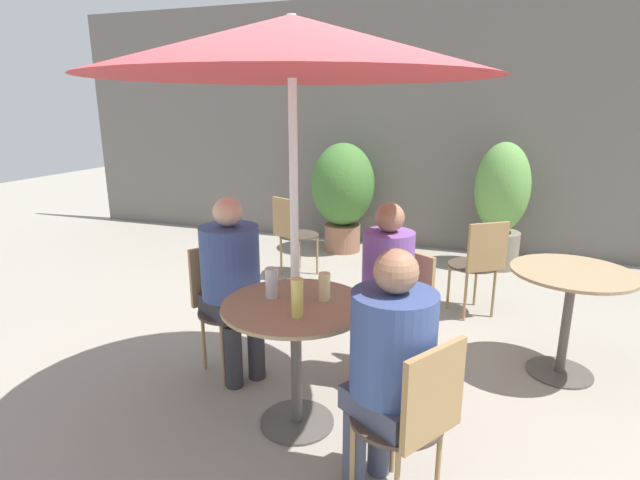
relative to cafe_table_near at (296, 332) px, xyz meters
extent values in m
plane|color=gray|center=(0.23, 0.08, -0.57)|extent=(20.00, 20.00, 0.00)
cube|color=slate|center=(0.23, 3.95, 0.93)|extent=(10.00, 0.06, 3.00)
cylinder|color=#514C47|center=(0.00, 0.00, -0.56)|extent=(0.42, 0.42, 0.01)
cylinder|color=#514C47|center=(0.00, 0.00, -0.20)|extent=(0.06, 0.06, 0.70)
cylinder|color=#997F5B|center=(0.00, 0.00, 0.16)|extent=(0.80, 0.80, 0.02)
cylinder|color=#514C47|center=(1.48, 1.09, -0.56)|extent=(0.42, 0.42, 0.01)
cylinder|color=#514C47|center=(1.48, 1.09, -0.20)|extent=(0.06, 0.06, 0.70)
cylinder|color=#997F5B|center=(1.48, 1.09, 0.16)|extent=(0.77, 0.77, 0.02)
cylinder|color=#42382D|center=(0.63, -0.40, -0.13)|extent=(0.42, 0.42, 0.02)
cylinder|color=#9E7A4C|center=(0.82, -0.35, -0.35)|extent=(0.02, 0.02, 0.43)
cylinder|color=#9E7A4C|center=(0.45, -0.44, -0.35)|extent=(0.02, 0.02, 0.43)
cylinder|color=#9E7A4C|center=(0.59, -0.21, -0.35)|extent=(0.02, 0.02, 0.43)
cube|color=#9E7A4C|center=(0.79, -0.50, 0.08)|extent=(0.21, 0.32, 0.40)
cylinder|color=#42382D|center=(0.40, 0.63, -0.13)|extent=(0.42, 0.42, 0.02)
cylinder|color=#9E7A4C|center=(0.58, 0.68, -0.35)|extent=(0.02, 0.02, 0.43)
cylinder|color=#9E7A4C|center=(0.35, 0.82, -0.35)|extent=(0.02, 0.02, 0.43)
cylinder|color=#9E7A4C|center=(0.44, 0.45, -0.35)|extent=(0.02, 0.02, 0.43)
cylinder|color=#9E7A4C|center=(0.21, 0.59, -0.35)|extent=(0.02, 0.02, 0.43)
cube|color=#9E7A4C|center=(0.50, 0.79, 0.08)|extent=(0.32, 0.21, 0.40)
cylinder|color=#42382D|center=(-0.63, 0.40, -0.13)|extent=(0.42, 0.42, 0.02)
cylinder|color=#9E7A4C|center=(-0.68, 0.58, -0.35)|extent=(0.02, 0.02, 0.43)
cylinder|color=#9E7A4C|center=(-0.82, 0.35, -0.35)|extent=(0.02, 0.02, 0.43)
cylinder|color=#9E7A4C|center=(-0.45, 0.44, -0.35)|extent=(0.02, 0.02, 0.43)
cylinder|color=#9E7A4C|center=(-0.59, 0.21, -0.35)|extent=(0.02, 0.02, 0.43)
cube|color=#9E7A4C|center=(-0.79, 0.50, 0.08)|extent=(0.21, 0.32, 0.40)
cylinder|color=#42382D|center=(-0.93, 2.40, -0.13)|extent=(0.42, 0.42, 0.02)
cylinder|color=#9E7A4C|center=(-1.11, 2.34, -0.35)|extent=(0.02, 0.02, 0.43)
cylinder|color=#9E7A4C|center=(-0.87, 2.22, -0.35)|extent=(0.02, 0.02, 0.43)
cylinder|color=#9E7A4C|center=(-1.00, 2.58, -0.35)|extent=(0.02, 0.02, 0.43)
cylinder|color=#9E7A4C|center=(-0.75, 2.47, -0.35)|extent=(0.02, 0.02, 0.43)
cube|color=#9E7A4C|center=(-1.01, 2.23, 0.08)|extent=(0.33, 0.18, 0.40)
cylinder|color=#42382D|center=(0.84, 1.95, -0.13)|extent=(0.42, 0.42, 0.02)
cylinder|color=#9E7A4C|center=(0.81, 1.76, -0.35)|extent=(0.02, 0.02, 0.43)
cylinder|color=#9E7A4C|center=(1.03, 1.92, -0.35)|extent=(0.02, 0.02, 0.43)
cylinder|color=#9E7A4C|center=(0.65, 1.99, -0.35)|extent=(0.02, 0.02, 0.43)
cylinder|color=#9E7A4C|center=(0.87, 2.14, -0.35)|extent=(0.02, 0.02, 0.43)
cube|color=#9E7A4C|center=(0.95, 1.80, 0.08)|extent=(0.31, 0.23, 0.40)
cylinder|color=#42475B|center=(0.53, -0.23, -0.35)|extent=(0.11, 0.11, 0.42)
cylinder|color=#42475B|center=(0.44, -0.37, -0.35)|extent=(0.11, 0.11, 0.42)
cube|color=#42475B|center=(0.60, -0.37, -0.06)|extent=(0.46, 0.45, 0.11)
cylinder|color=#384C84|center=(0.60, -0.37, 0.22)|extent=(0.37, 0.37, 0.45)
sphere|color=#9E7051|center=(0.60, -0.37, 0.54)|extent=(0.19, 0.19, 0.19)
cylinder|color=#2D2D33|center=(0.25, 0.54, -0.35)|extent=(0.10, 0.10, 0.42)
cylinder|color=#2D2D33|center=(0.37, 0.46, -0.35)|extent=(0.10, 0.10, 0.42)
cube|color=#2D2D33|center=(0.37, 0.60, -0.07)|extent=(0.39, 0.40, 0.10)
cylinder|color=#7A4C9E|center=(0.37, 0.60, 0.21)|extent=(0.32, 0.32, 0.48)
sphere|color=#9E7051|center=(0.37, 0.60, 0.54)|extent=(0.18, 0.18, 0.18)
cylinder|color=#2D2D33|center=(-0.53, 0.23, -0.35)|extent=(0.11, 0.11, 0.42)
cylinder|color=#2D2D33|center=(-0.44, 0.37, -0.35)|extent=(0.11, 0.11, 0.42)
cube|color=#2D2D33|center=(-0.60, 0.37, -0.06)|extent=(0.47, 0.46, 0.11)
cylinder|color=#384C84|center=(-0.60, 0.37, 0.23)|extent=(0.38, 0.38, 0.47)
sphere|color=#DBAD89|center=(-0.60, 0.37, 0.55)|extent=(0.19, 0.19, 0.19)
cylinder|color=silver|center=(-0.16, 0.05, 0.25)|extent=(0.07, 0.07, 0.17)
cylinder|color=#DBC65B|center=(0.07, -0.15, 0.27)|extent=(0.06, 0.06, 0.20)
cylinder|color=beige|center=(0.13, 0.11, 0.24)|extent=(0.06, 0.06, 0.15)
cylinder|color=#93664C|center=(-0.76, 3.43, -0.40)|extent=(0.44, 0.44, 0.33)
ellipsoid|color=#427533|center=(-0.76, 3.43, 0.26)|extent=(0.76, 0.76, 0.99)
cylinder|color=slate|center=(1.04, 3.40, -0.37)|extent=(0.48, 0.48, 0.40)
ellipsoid|color=#609947|center=(1.04, 3.40, 0.32)|extent=(0.58, 0.58, 0.98)
cylinder|color=silver|center=(0.00, 0.00, 0.52)|extent=(0.04, 0.04, 2.16)
cone|color=#B72D33|center=(0.00, 0.00, 1.46)|extent=(1.94, 1.94, 0.28)
camera|label=1|loc=(0.94, -2.30, 1.20)|focal=28.00mm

